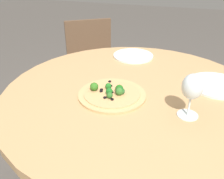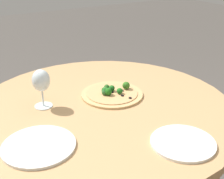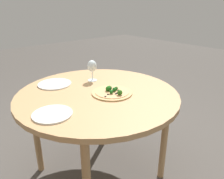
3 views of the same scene
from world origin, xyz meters
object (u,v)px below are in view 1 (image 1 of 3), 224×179
Objects in this scene: pizza at (112,93)px; plate_far at (133,56)px; plate_near at (217,85)px; wine_glass at (192,88)px; chair at (92,67)px.

pizza is 0.47m from plate_far.
wine_glass is at bearing 67.68° from plate_near.
plate_far is (-0.43, 0.42, 0.31)m from chair.
chair is at bearing -43.97° from plate_far.
wine_glass reaches higher than chair.
wine_glass is 0.74× the size of plate_far.
plate_far is at bearing -57.74° from wine_glass.
plate_far is at bearing -28.36° from plate_near.
plate_near is 0.51m from plate_far.
plate_far is (0.02, -0.47, -0.01)m from pizza.
plate_near is at bearing -69.76° from chair.
chair reaches higher than plate_far.
wine_glass is 0.33m from plate_near.
plate_near is (-0.12, -0.29, -0.11)m from wine_glass.
pizza is 0.34m from wine_glass.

